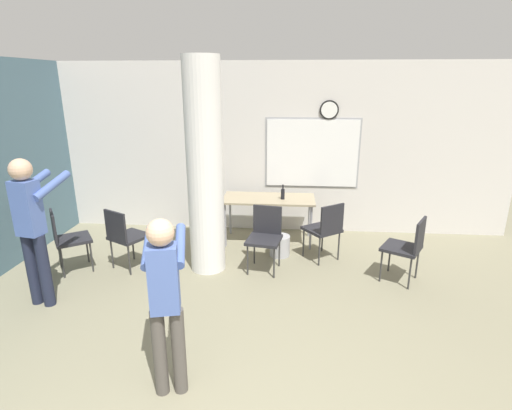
{
  "coord_description": "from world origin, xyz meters",
  "views": [
    {
      "loc": [
        0.36,
        -1.57,
        2.51
      ],
      "look_at": [
        -0.02,
        2.98,
        1.07
      ],
      "focal_mm": 28.0,
      "sensor_mm": 36.0,
      "label": 1
    }
  ],
  "objects_px": {
    "chair_table_front": "(265,234)",
    "chair_near_pillar": "(125,234)",
    "person_watching_back": "(32,221)",
    "chair_mid_room": "(408,245)",
    "bottle_on_table": "(283,194)",
    "person_playing_front": "(165,294)",
    "chair_table_right": "(325,227)",
    "folding_table": "(269,201)",
    "chair_by_left_wall": "(67,236)"
  },
  "relations": [
    {
      "from": "chair_table_front",
      "to": "chair_mid_room",
      "type": "bearing_deg",
      "value": -7.12
    },
    {
      "from": "person_playing_front",
      "to": "folding_table",
      "type": "bearing_deg",
      "value": 79.11
    },
    {
      "from": "folding_table",
      "to": "bottle_on_table",
      "type": "relative_size",
      "value": 6.18
    },
    {
      "from": "chair_mid_room",
      "to": "bottle_on_table",
      "type": "bearing_deg",
      "value": 144.19
    },
    {
      "from": "chair_near_pillar",
      "to": "chair_by_left_wall",
      "type": "distance_m",
      "value": 0.76
    },
    {
      "from": "bottle_on_table",
      "to": "chair_by_left_wall",
      "type": "distance_m",
      "value": 3.13
    },
    {
      "from": "chair_table_right",
      "to": "chair_near_pillar",
      "type": "distance_m",
      "value": 2.78
    },
    {
      "from": "chair_table_right",
      "to": "person_playing_front",
      "type": "distance_m",
      "value": 3.08
    },
    {
      "from": "chair_mid_room",
      "to": "chair_by_left_wall",
      "type": "distance_m",
      "value": 4.46
    },
    {
      "from": "chair_by_left_wall",
      "to": "person_playing_front",
      "type": "distance_m",
      "value": 2.88
    },
    {
      "from": "chair_near_pillar",
      "to": "bottle_on_table",
      "type": "bearing_deg",
      "value": 27.54
    },
    {
      "from": "folding_table",
      "to": "chair_table_right",
      "type": "distance_m",
      "value": 1.07
    },
    {
      "from": "bottle_on_table",
      "to": "chair_mid_room",
      "type": "bearing_deg",
      "value": -35.81
    },
    {
      "from": "person_watching_back",
      "to": "bottle_on_table",
      "type": "bearing_deg",
      "value": 36.72
    },
    {
      "from": "bottle_on_table",
      "to": "chair_mid_room",
      "type": "xyz_separation_m",
      "value": [
        1.61,
        -1.16,
        -0.31
      ]
    },
    {
      "from": "chair_table_front",
      "to": "folding_table",
      "type": "bearing_deg",
      "value": 90.28
    },
    {
      "from": "folding_table",
      "to": "person_watching_back",
      "type": "relative_size",
      "value": 0.84
    },
    {
      "from": "chair_table_front",
      "to": "chair_near_pillar",
      "type": "bearing_deg",
      "value": -174.93
    },
    {
      "from": "folding_table",
      "to": "chair_table_right",
      "type": "height_order",
      "value": "chair_table_right"
    },
    {
      "from": "chair_table_right",
      "to": "chair_by_left_wall",
      "type": "xyz_separation_m",
      "value": [
        -3.48,
        -0.64,
        0.0
      ]
    },
    {
      "from": "person_watching_back",
      "to": "chair_table_front",
      "type": "bearing_deg",
      "value": 23.74
    },
    {
      "from": "chair_by_left_wall",
      "to": "person_watching_back",
      "type": "xyz_separation_m",
      "value": [
        0.12,
        -0.81,
        0.5
      ]
    },
    {
      "from": "folding_table",
      "to": "chair_near_pillar",
      "type": "xyz_separation_m",
      "value": [
        -1.89,
        -1.15,
        -0.17
      ]
    },
    {
      "from": "chair_table_front",
      "to": "person_watching_back",
      "type": "xyz_separation_m",
      "value": [
        -2.52,
        -1.11,
        0.5
      ]
    },
    {
      "from": "person_playing_front",
      "to": "chair_by_left_wall",
      "type": "bearing_deg",
      "value": 134.54
    },
    {
      "from": "chair_mid_room",
      "to": "chair_near_pillar",
      "type": "height_order",
      "value": "same"
    },
    {
      "from": "chair_by_left_wall",
      "to": "person_watching_back",
      "type": "relative_size",
      "value": 0.51
    },
    {
      "from": "bottle_on_table",
      "to": "chair_near_pillar",
      "type": "xyz_separation_m",
      "value": [
        -2.11,
        -1.1,
        -0.31
      ]
    },
    {
      "from": "folding_table",
      "to": "chair_table_front",
      "type": "distance_m",
      "value": 1.0
    },
    {
      "from": "chair_mid_room",
      "to": "chair_by_left_wall",
      "type": "height_order",
      "value": "same"
    },
    {
      "from": "person_playing_front",
      "to": "chair_table_front",
      "type": "bearing_deg",
      "value": 74.61
    },
    {
      "from": "folding_table",
      "to": "person_playing_front",
      "type": "bearing_deg",
      "value": -100.89
    },
    {
      "from": "chair_by_left_wall",
      "to": "person_playing_front",
      "type": "relative_size",
      "value": 0.57
    },
    {
      "from": "chair_near_pillar",
      "to": "person_watching_back",
      "type": "xyz_separation_m",
      "value": [
        -0.63,
        -0.94,
        0.5
      ]
    },
    {
      "from": "chair_table_front",
      "to": "chair_table_right",
      "type": "relative_size",
      "value": 1.0
    },
    {
      "from": "bottle_on_table",
      "to": "person_playing_front",
      "type": "xyz_separation_m",
      "value": [
        -0.86,
        -3.27,
        0.08
      ]
    },
    {
      "from": "bottle_on_table",
      "to": "chair_table_front",
      "type": "distance_m",
      "value": 1.0
    },
    {
      "from": "folding_table",
      "to": "chair_table_front",
      "type": "relative_size",
      "value": 1.65
    },
    {
      "from": "chair_near_pillar",
      "to": "chair_by_left_wall",
      "type": "relative_size",
      "value": 1.0
    },
    {
      "from": "chair_by_left_wall",
      "to": "person_watching_back",
      "type": "bearing_deg",
      "value": -81.22
    },
    {
      "from": "chair_table_front",
      "to": "chair_near_pillar",
      "type": "xyz_separation_m",
      "value": [
        -1.89,
        -0.17,
        0.0
      ]
    },
    {
      "from": "person_playing_front",
      "to": "bottle_on_table",
      "type": "bearing_deg",
      "value": 75.29
    },
    {
      "from": "chair_table_front",
      "to": "chair_table_right",
      "type": "height_order",
      "value": "same"
    },
    {
      "from": "bottle_on_table",
      "to": "person_watching_back",
      "type": "relative_size",
      "value": 0.14
    },
    {
      "from": "bottle_on_table",
      "to": "folding_table",
      "type": "bearing_deg",
      "value": 167.16
    },
    {
      "from": "chair_mid_room",
      "to": "person_playing_front",
      "type": "bearing_deg",
      "value": -139.45
    },
    {
      "from": "chair_mid_room",
      "to": "chair_table_right",
      "type": "bearing_deg",
      "value": 150.09
    },
    {
      "from": "chair_near_pillar",
      "to": "chair_table_right",
      "type": "bearing_deg",
      "value": 10.54
    },
    {
      "from": "chair_near_pillar",
      "to": "person_watching_back",
      "type": "relative_size",
      "value": 0.51
    },
    {
      "from": "folding_table",
      "to": "bottle_on_table",
      "type": "xyz_separation_m",
      "value": [
        0.22,
        -0.05,
        0.15
      ]
    }
  ]
}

